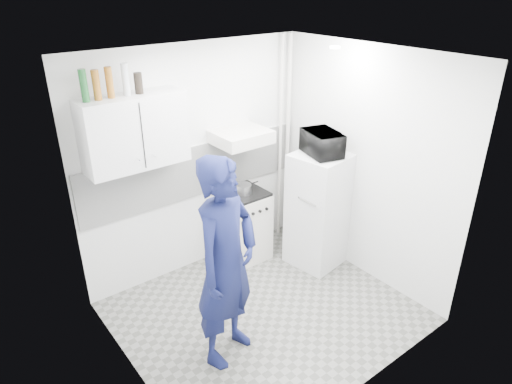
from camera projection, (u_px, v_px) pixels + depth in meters
floor at (265, 312)px, 4.79m from camera, size 2.80×2.80×0.00m
ceiling at (268, 57)px, 3.67m from camera, size 2.80×2.80×0.00m
wall_back at (196, 162)px, 5.12m from camera, size 2.80×0.00×2.80m
wall_left at (123, 252)px, 3.45m from camera, size 0.00×2.60×2.60m
wall_right at (365, 166)px, 5.00m from camera, size 0.00×2.60×2.60m
person at (226, 263)px, 3.88m from camera, size 0.83×0.69×1.96m
stove at (243, 226)px, 5.57m from camera, size 0.54×0.54×0.86m
fridge at (318, 210)px, 5.36m from camera, size 0.66×0.66×1.39m
stove_top at (242, 193)px, 5.37m from camera, size 0.51×0.51×0.03m
saucepan at (243, 189)px, 5.31m from camera, size 0.20×0.20×0.11m
microwave at (322, 143)px, 5.00m from camera, size 0.55×0.44×0.27m
bottle_a at (84, 86)px, 3.90m from camera, size 0.07×0.07×0.28m
bottle_b at (96, 85)px, 3.97m from camera, size 0.07×0.07×0.26m
bottle_c at (109, 83)px, 4.03m from camera, size 0.07×0.07×0.28m
bottle_d at (126, 80)px, 4.11m from camera, size 0.07×0.07×0.29m
canister_a at (138, 83)px, 4.20m from camera, size 0.08×0.08×0.19m
upper_cabinet at (134, 132)px, 4.34m from camera, size 1.00×0.35×0.70m
range_hood at (241, 137)px, 5.07m from camera, size 0.60×0.50×0.14m
backsplash at (197, 171)px, 5.15m from camera, size 2.74×0.03×0.60m
pipe_a at (288, 140)px, 5.78m from camera, size 0.05×0.05×2.60m
pipe_b at (280, 142)px, 5.71m from camera, size 0.04×0.04×2.60m
ceiling_spot_fixture at (335, 47)px, 4.38m from camera, size 0.10×0.10×0.02m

